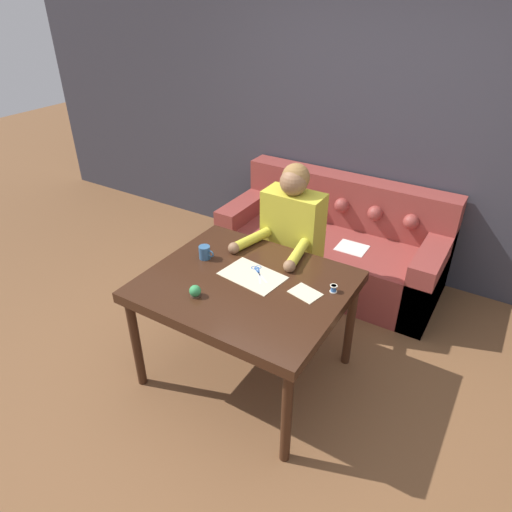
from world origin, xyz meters
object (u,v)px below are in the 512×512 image
object	(u,v)px
dining_table	(245,291)
couch	(332,246)
mug	(205,252)
scissors	(258,271)
person	(291,248)
thread_spool	(334,289)
pin_cushion	(195,291)

from	to	relation	value
dining_table	couch	size ratio (longest dim) A/B	0.64
couch	mug	distance (m)	1.48
scissors	person	bearing A→B (deg)	94.56
thread_spool	couch	bearing A→B (deg)	112.04
couch	pin_cushion	xyz separation A→B (m)	(-0.17, -1.71, 0.48)
scissors	pin_cushion	bearing A→B (deg)	-113.02
pin_cushion	thread_spool	bearing A→B (deg)	34.68
person	thread_spool	distance (m)	0.74
person	couch	bearing A→B (deg)	87.24
couch	pin_cushion	distance (m)	1.78
mug	pin_cushion	size ratio (longest dim) A/B	1.58
couch	thread_spool	size ratio (longest dim) A/B	42.53
dining_table	couch	world-z (taller)	couch
scissors	mug	bearing A→B (deg)	-173.07
thread_spool	pin_cushion	size ratio (longest dim) A/B	0.63
dining_table	thread_spool	distance (m)	0.55
pin_cushion	scissors	bearing A→B (deg)	66.98
dining_table	scissors	world-z (taller)	scissors
thread_spool	pin_cushion	distance (m)	0.82
scissors	pin_cushion	xyz separation A→B (m)	(-0.18, -0.42, 0.03)
person	mug	bearing A→B (deg)	-120.20
dining_table	couch	distance (m)	1.48
couch	mug	size ratio (longest dim) A/B	16.94
scissors	thread_spool	size ratio (longest dim) A/B	4.03
person	pin_cushion	bearing A→B (deg)	-97.95
dining_table	person	xyz separation A→B (m)	(-0.04, 0.68, -0.03)
person	scissors	bearing A→B (deg)	-85.44
dining_table	pin_cushion	size ratio (longest dim) A/B	17.09
couch	scissors	xyz separation A→B (m)	(0.01, -1.29, 0.45)
mug	pin_cushion	world-z (taller)	mug
couch	pin_cushion	world-z (taller)	couch
thread_spool	scissors	bearing A→B (deg)	-174.28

